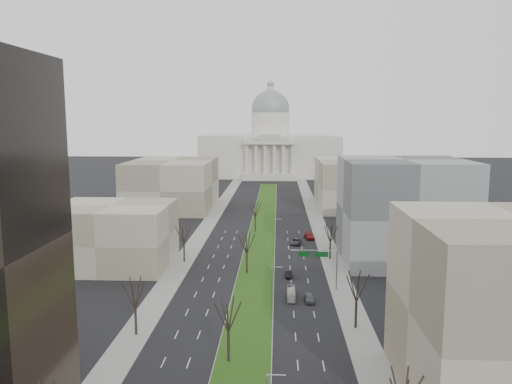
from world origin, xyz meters
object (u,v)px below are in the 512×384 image
(car_red, at_px, (309,236))
(box_van, at_px, (291,294))
(car_grey_near, at_px, (309,298))
(car_black, at_px, (289,274))
(car_grey_far, at_px, (296,241))

(car_red, height_order, box_van, box_van)
(car_grey_near, distance_m, car_black, 14.78)
(car_red, bearing_deg, car_black, -108.59)
(car_red, bearing_deg, car_grey_near, -101.40)
(car_red, bearing_deg, box_van, -105.50)
(car_grey_near, xyz_separation_m, car_grey_far, (-1.02, 42.64, 0.06))
(box_van, bearing_deg, car_black, 91.81)
(car_red, xyz_separation_m, box_van, (-6.25, -47.22, 0.10))
(car_grey_far, bearing_deg, car_black, -87.42)
(car_grey_far, relative_size, box_van, 0.86)
(car_grey_near, distance_m, car_grey_far, 42.65)
(car_black, relative_size, box_van, 0.62)
(car_grey_far, bearing_deg, box_van, -85.52)
(car_red, height_order, car_grey_far, car_red)
(car_grey_near, bearing_deg, box_van, 150.32)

